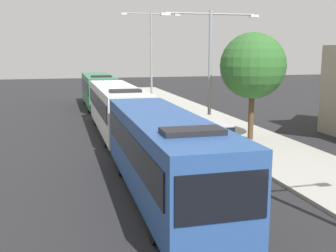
% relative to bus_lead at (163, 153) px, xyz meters
% --- Properties ---
extents(bus_lead, '(2.58, 11.39, 3.21)m').
position_rel_bus_lead_xyz_m(bus_lead, '(0.00, 0.00, 0.00)').
color(bus_lead, '#284C8C').
rests_on(bus_lead, ground_plane).
extents(bus_second_in_line, '(2.58, 12.34, 3.21)m').
position_rel_bus_lead_xyz_m(bus_second_in_line, '(0.00, 12.49, 0.00)').
color(bus_second_in_line, silver).
rests_on(bus_second_in_line, ground_plane).
extents(bus_middle, '(2.58, 10.71, 3.21)m').
position_rel_bus_lead_xyz_m(bus_middle, '(-0.00, 25.81, -0.00)').
color(bus_middle, '#33724C').
rests_on(bus_middle, ground_plane).
extents(white_suv, '(1.86, 5.09, 1.90)m').
position_rel_bus_lead_xyz_m(white_suv, '(3.70, 5.34, -0.66)').
color(white_suv, '#B7B7BC').
rests_on(white_suv, ground_plane).
extents(streetlamp_mid, '(6.17, 0.28, 7.56)m').
position_rel_bus_lead_xyz_m(streetlamp_mid, '(5.40, 9.92, 3.16)').
color(streetlamp_mid, gray).
rests_on(streetlamp_mid, sidewalk).
extents(streetlamp_far, '(5.92, 0.28, 8.95)m').
position_rel_bus_lead_xyz_m(streetlamp_far, '(5.40, 26.76, 3.89)').
color(streetlamp_far, gray).
rests_on(streetlamp_far, sidewalk).
extents(roadside_tree, '(3.83, 3.83, 6.24)m').
position_rel_bus_lead_xyz_m(roadside_tree, '(7.33, 8.05, 2.77)').
color(roadside_tree, '#4C3823').
rests_on(roadside_tree, sidewalk).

